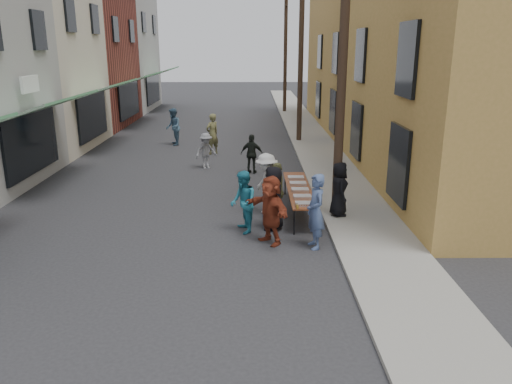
{
  "coord_description": "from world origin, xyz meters",
  "views": [
    {
      "loc": [
        1.84,
        -10.92,
        4.87
      ],
      "look_at": [
        1.94,
        1.2,
        1.3
      ],
      "focal_mm": 35.0,
      "sensor_mm": 36.0,
      "label": 1
    }
  ],
  "objects_px": {
    "utility_pole_near": "(343,60)",
    "utility_pole_mid": "(301,53)",
    "serving_table": "(299,190)",
    "guest_front_c": "(243,202)",
    "server": "(339,189)",
    "guest_front_a": "(273,198)",
    "catering_tray_sausage": "(305,204)",
    "utility_pole_far": "(285,51)"
  },
  "relations": [
    {
      "from": "utility_pole_mid",
      "to": "utility_pole_far",
      "type": "bearing_deg",
      "value": 90.0
    },
    {
      "from": "catering_tray_sausage",
      "to": "guest_front_a",
      "type": "relative_size",
      "value": 0.28
    },
    {
      "from": "utility_pole_mid",
      "to": "catering_tray_sausage",
      "type": "distance_m",
      "value": 13.75
    },
    {
      "from": "catering_tray_sausage",
      "to": "utility_pole_near",
      "type": "bearing_deg",
      "value": 48.69
    },
    {
      "from": "server",
      "to": "serving_table",
      "type": "bearing_deg",
      "value": 58.49
    },
    {
      "from": "serving_table",
      "to": "guest_front_a",
      "type": "distance_m",
      "value": 1.66
    },
    {
      "from": "utility_pole_near",
      "to": "utility_pole_mid",
      "type": "height_order",
      "value": "same"
    },
    {
      "from": "utility_pole_near",
      "to": "serving_table",
      "type": "xyz_separation_m",
      "value": [
        -1.05,
        0.45,
        -3.79
      ]
    },
    {
      "from": "serving_table",
      "to": "guest_front_a",
      "type": "xyz_separation_m",
      "value": [
        -0.83,
        -1.43,
        0.17
      ]
    },
    {
      "from": "utility_pole_near",
      "to": "serving_table",
      "type": "distance_m",
      "value": 3.96
    },
    {
      "from": "server",
      "to": "guest_front_c",
      "type": "bearing_deg",
      "value": 107.58
    },
    {
      "from": "utility_pole_near",
      "to": "server",
      "type": "xyz_separation_m",
      "value": [
        0.05,
        -0.11,
        -3.61
      ]
    },
    {
      "from": "guest_front_a",
      "to": "catering_tray_sausage",
      "type": "bearing_deg",
      "value": 84.96
    },
    {
      "from": "utility_pole_mid",
      "to": "server",
      "type": "xyz_separation_m",
      "value": [
        0.05,
        -12.11,
        -3.61
      ]
    },
    {
      "from": "guest_front_a",
      "to": "utility_pole_far",
      "type": "bearing_deg",
      "value": -174.21
    },
    {
      "from": "serving_table",
      "to": "catering_tray_sausage",
      "type": "xyz_separation_m",
      "value": [
        0.0,
        -1.65,
        0.08
      ]
    },
    {
      "from": "utility_pole_mid",
      "to": "guest_front_c",
      "type": "height_order",
      "value": "utility_pole_mid"
    },
    {
      "from": "utility_pole_far",
      "to": "guest_front_a",
      "type": "bearing_deg",
      "value": -94.31
    },
    {
      "from": "utility_pole_far",
      "to": "serving_table",
      "type": "height_order",
      "value": "utility_pole_far"
    },
    {
      "from": "utility_pole_far",
      "to": "guest_front_a",
      "type": "height_order",
      "value": "utility_pole_far"
    },
    {
      "from": "utility_pole_near",
      "to": "guest_front_c",
      "type": "xyz_separation_m",
      "value": [
        -2.7,
        -1.22,
        -3.65
      ]
    },
    {
      "from": "guest_front_a",
      "to": "server",
      "type": "xyz_separation_m",
      "value": [
        1.93,
        0.86,
        0.01
      ]
    },
    {
      "from": "serving_table",
      "to": "guest_front_c",
      "type": "height_order",
      "value": "guest_front_c"
    },
    {
      "from": "utility_pole_near",
      "to": "server",
      "type": "distance_m",
      "value": 3.61
    },
    {
      "from": "utility_pole_mid",
      "to": "serving_table",
      "type": "distance_m",
      "value": 12.2
    },
    {
      "from": "server",
      "to": "guest_front_a",
      "type": "bearing_deg",
      "value": 109.59
    },
    {
      "from": "guest_front_c",
      "to": "catering_tray_sausage",
      "type": "bearing_deg",
      "value": 77.74
    },
    {
      "from": "utility_pole_mid",
      "to": "server",
      "type": "bearing_deg",
      "value": -89.76
    },
    {
      "from": "utility_pole_near",
      "to": "catering_tray_sausage",
      "type": "xyz_separation_m",
      "value": [
        -1.05,
        -1.2,
        -3.71
      ]
    },
    {
      "from": "catering_tray_sausage",
      "to": "serving_table",
      "type": "bearing_deg",
      "value": 90.0
    },
    {
      "from": "utility_pole_far",
      "to": "serving_table",
      "type": "relative_size",
      "value": 2.25
    },
    {
      "from": "serving_table",
      "to": "catering_tray_sausage",
      "type": "relative_size",
      "value": 8.0
    },
    {
      "from": "utility_pole_mid",
      "to": "serving_table",
      "type": "height_order",
      "value": "utility_pole_mid"
    },
    {
      "from": "utility_pole_far",
      "to": "serving_table",
      "type": "xyz_separation_m",
      "value": [
        -1.05,
        -23.55,
        -3.79
      ]
    },
    {
      "from": "utility_pole_near",
      "to": "server",
      "type": "height_order",
      "value": "utility_pole_near"
    },
    {
      "from": "utility_pole_mid",
      "to": "catering_tray_sausage",
      "type": "height_order",
      "value": "utility_pole_mid"
    },
    {
      "from": "guest_front_a",
      "to": "serving_table",
      "type": "bearing_deg",
      "value": 159.87
    },
    {
      "from": "catering_tray_sausage",
      "to": "guest_front_a",
      "type": "height_order",
      "value": "guest_front_a"
    },
    {
      "from": "utility_pole_far",
      "to": "server",
      "type": "distance_m",
      "value": 24.38
    },
    {
      "from": "guest_front_a",
      "to": "guest_front_c",
      "type": "bearing_deg",
      "value": -62.78
    },
    {
      "from": "guest_front_a",
      "to": "server",
      "type": "height_order",
      "value": "guest_front_a"
    },
    {
      "from": "utility_pole_far",
      "to": "guest_front_a",
      "type": "relative_size",
      "value": 5.1
    }
  ]
}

